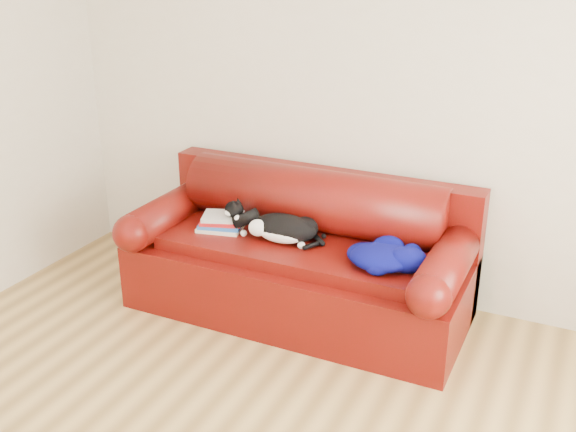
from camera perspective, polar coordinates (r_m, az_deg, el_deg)
name	(u,v)px	position (r m, az deg, el deg)	size (l,w,h in m)	color
room_shell	(238,110)	(2.34, -4.30, 8.94)	(4.52, 4.02, 2.61)	beige
sofa_base	(298,278)	(4.28, 0.84, -5.24)	(2.10, 0.90, 0.50)	#400E02
sofa_back	(314,220)	(4.35, 2.20, -0.35)	(2.10, 1.01, 0.88)	#400E02
book_stack	(222,222)	(4.32, -5.60, -0.50)	(0.31, 0.27, 0.10)	beige
cat	(283,229)	(4.11, -0.43, -1.11)	(0.60, 0.34, 0.21)	black
blanket	(385,256)	(3.85, 8.23, -3.33)	(0.54, 0.44, 0.14)	#02084A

